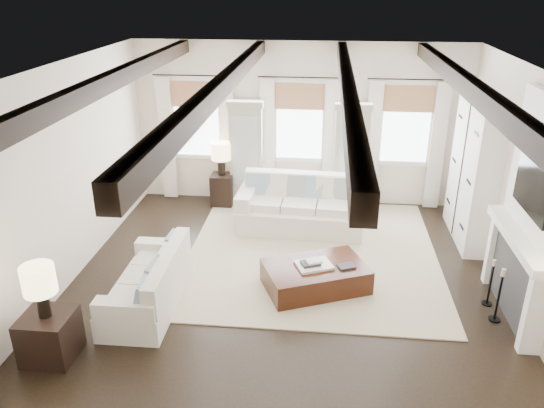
# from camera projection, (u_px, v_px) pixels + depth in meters

# --- Properties ---
(ground) EXTENTS (7.50, 7.50, 0.00)m
(ground) POSITION_uv_depth(u_px,v_px,m) (283.00, 300.00, 7.64)
(ground) COLOR black
(ground) RESTS_ON ground
(room_shell) EXTENTS (6.54, 7.54, 3.22)m
(room_shell) POSITION_uv_depth(u_px,v_px,m) (341.00, 157.00, 7.64)
(room_shell) COLOR #F2E5CF
(room_shell) RESTS_ON ground
(area_rug) EXTENTS (4.11, 4.35, 0.02)m
(area_rug) POSITION_uv_depth(u_px,v_px,m) (312.00, 252.00, 8.93)
(area_rug) COLOR #BFB493
(area_rug) RESTS_ON ground
(sofa_back) EXTENTS (2.31, 1.14, 0.97)m
(sofa_back) POSITION_uv_depth(u_px,v_px,m) (300.00, 207.00, 9.71)
(sofa_back) COLOR white
(sofa_back) RESTS_ON ground
(sofa_left) EXTENTS (0.87, 1.88, 0.80)m
(sofa_left) POSITION_uv_depth(u_px,v_px,m) (151.00, 285.00, 7.41)
(sofa_left) COLOR white
(sofa_left) RESTS_ON ground
(ottoman) EXTENTS (1.70, 1.41, 0.38)m
(ottoman) POSITION_uv_depth(u_px,v_px,m) (315.00, 277.00, 7.85)
(ottoman) COLOR black
(ottoman) RESTS_ON ground
(tray) EXTENTS (0.61, 0.55, 0.04)m
(tray) POSITION_uv_depth(u_px,v_px,m) (314.00, 265.00, 7.75)
(tray) COLOR white
(tray) RESTS_ON ottoman
(book_lower) EXTENTS (0.32, 0.29, 0.04)m
(book_lower) POSITION_uv_depth(u_px,v_px,m) (310.00, 263.00, 7.72)
(book_lower) COLOR #262628
(book_lower) RESTS_ON tray
(book_upper) EXTENTS (0.27, 0.24, 0.03)m
(book_upper) POSITION_uv_depth(u_px,v_px,m) (314.00, 261.00, 7.71)
(book_upper) COLOR beige
(book_upper) RESTS_ON book_lower
(book_loose) EXTENTS (0.29, 0.26, 0.03)m
(book_loose) POSITION_uv_depth(u_px,v_px,m) (346.00, 266.00, 7.73)
(book_loose) COLOR #262628
(book_loose) RESTS_ON ottoman
(side_table_front) EXTENTS (0.59, 0.59, 0.59)m
(side_table_front) POSITION_uv_depth(u_px,v_px,m) (50.00, 336.00, 6.40)
(side_table_front) COLOR black
(side_table_front) RESTS_ON ground
(lamp_front) EXTENTS (0.39, 0.39, 0.67)m
(lamp_front) POSITION_uv_depth(u_px,v_px,m) (39.00, 283.00, 6.10)
(lamp_front) COLOR black
(lamp_front) RESTS_ON side_table_front
(side_table_back) EXTENTS (0.43, 0.43, 0.65)m
(side_table_back) POSITION_uv_depth(u_px,v_px,m) (222.00, 190.00, 10.71)
(side_table_back) COLOR black
(side_table_back) RESTS_ON ground
(lamp_back) EXTENTS (0.39, 0.39, 0.67)m
(lamp_back) POSITION_uv_depth(u_px,v_px,m) (221.00, 153.00, 10.40)
(lamp_back) COLOR black
(lamp_back) RESTS_ON side_table_back
(candlestick_near) EXTENTS (0.16, 0.16, 0.79)m
(candlestick_near) POSITION_uv_depth(u_px,v_px,m) (498.00, 299.00, 7.06)
(candlestick_near) COLOR black
(candlestick_near) RESTS_ON ground
(candlestick_far) EXTENTS (0.15, 0.15, 0.72)m
(candlestick_far) POSITION_uv_depth(u_px,v_px,m) (490.00, 286.00, 7.42)
(candlestick_far) COLOR black
(candlestick_far) RESTS_ON ground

